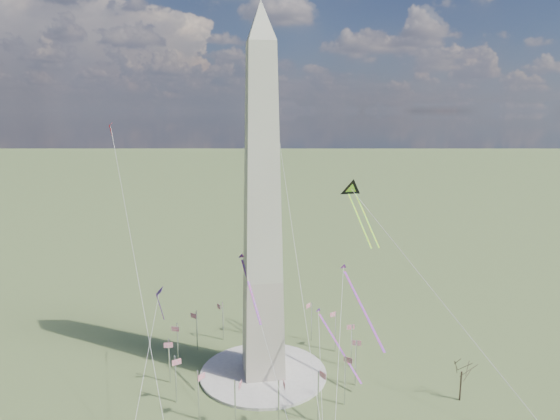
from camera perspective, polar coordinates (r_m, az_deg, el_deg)
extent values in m
plane|color=#41582C|center=(149.89, -1.91, -18.25)|extent=(2000.00, 2000.00, 0.00)
cylinder|color=beige|center=(149.69, -1.91, -18.11)|extent=(36.00, 36.00, 0.80)
pyramid|color=beige|center=(132.33, -2.20, 20.82)|extent=(9.90, 9.90, 10.00)
cylinder|color=silver|center=(152.11, 8.17, -15.13)|extent=(0.36, 0.36, 13.00)
cube|color=red|center=(150.96, 8.08, -13.11)|extent=(2.40, 0.08, 1.50)
cylinder|color=silver|center=(160.12, 6.36, -13.67)|extent=(0.36, 0.36, 13.00)
cube|color=red|center=(158.90, 6.10, -11.78)|extent=(2.25, 0.99, 1.50)
cylinder|color=silver|center=(166.20, 3.62, -12.66)|extent=(0.36, 0.36, 13.00)
cube|color=red|center=(164.76, 3.25, -10.87)|extent=(1.75, 1.75, 1.50)
cylinder|color=silver|center=(169.66, 0.34, -12.12)|extent=(0.36, 0.36, 13.00)
cube|color=red|center=(167.90, -0.10, -10.42)|extent=(0.99, 2.25, 1.50)
cylinder|color=silver|center=(170.15, -3.16, -12.06)|extent=(0.36, 0.36, 13.00)
cube|color=red|center=(167.99, -3.63, -10.43)|extent=(0.08, 2.40, 1.50)
cylinder|color=silver|center=(167.60, -6.54, -12.50)|extent=(0.36, 0.36, 13.00)
cube|color=red|center=(165.03, -7.00, -10.90)|extent=(0.99, 2.25, 1.50)
cylinder|color=silver|center=(162.28, -9.48, -13.41)|extent=(0.36, 0.36, 13.00)
cube|color=red|center=(159.32, -9.87, -11.82)|extent=(1.75, 1.75, 1.50)
cylinder|color=silver|center=(154.78, -11.61, -14.76)|extent=(0.36, 0.36, 13.00)
cube|color=red|center=(151.48, -11.89, -13.16)|extent=(2.25, 0.99, 1.50)
cylinder|color=silver|center=(146.00, -12.53, -16.48)|extent=(0.36, 0.36, 13.00)
cube|color=red|center=(142.46, -12.64, -14.83)|extent=(2.40, 0.08, 1.50)
cylinder|color=silver|center=(137.15, -11.85, -18.39)|extent=(0.36, 0.36, 13.00)
cube|color=red|center=(133.55, -11.74, -16.66)|extent=(2.25, 0.99, 1.50)
cylinder|color=silver|center=(129.72, -9.33, -20.15)|extent=(0.36, 0.36, 13.00)
cube|color=red|center=(126.25, -8.96, -18.30)|extent=(1.75, 1.75, 1.50)
cylinder|color=silver|center=(125.16, -5.15, -21.32)|extent=(0.36, 0.36, 13.00)
cube|color=red|center=(122.05, -4.58, -19.31)|extent=(0.99, 2.25, 1.50)
cylinder|color=silver|center=(124.51, -0.16, -21.46)|extent=(0.36, 0.36, 13.00)
cube|color=red|center=(121.92, 0.48, -19.30)|extent=(0.08, 2.40, 1.50)
cylinder|color=silver|center=(127.91, 4.38, -20.52)|extent=(0.36, 0.36, 13.00)
cube|color=red|center=(125.90, 4.92, -18.29)|extent=(0.99, 2.25, 1.50)
cylinder|color=silver|center=(134.59, 7.44, -18.85)|extent=(0.36, 0.36, 13.00)
cube|color=red|center=(133.05, 7.78, -16.63)|extent=(1.75, 1.75, 1.50)
cylinder|color=silver|center=(143.16, 8.66, -16.92)|extent=(0.36, 0.36, 13.00)
cube|color=red|center=(141.91, 8.76, -14.79)|extent=(2.25, 0.99, 1.50)
cylinder|color=#493C2C|center=(144.32, 19.94, -18.38)|extent=(0.42, 0.42, 8.08)
cube|color=#FFF50D|center=(147.25, 9.89, -1.08)|extent=(1.73, 17.74, 12.45)
cube|color=#FFF50D|center=(146.36, 9.07, -1.13)|extent=(1.73, 17.74, 12.45)
cube|color=#3D186C|center=(145.92, -13.61, -9.06)|extent=(2.15, 3.40, 2.71)
cube|color=#F32638|center=(147.51, -13.53, -10.69)|extent=(1.88, 3.14, 9.37)
cube|color=#F32638|center=(122.52, 9.49, -11.12)|extent=(4.10, 20.02, 12.67)
cube|color=#F32638|center=(130.81, -3.34, -9.18)|extent=(3.30, 17.99, 11.34)
cube|color=#F32638|center=(145.08, 6.81, -15.31)|extent=(7.51, 18.73, 12.39)
cube|color=red|center=(171.47, -18.81, 9.20)|extent=(1.24, 2.00, 1.65)
cube|color=red|center=(171.53, -18.78, 8.60)|extent=(0.82, 1.39, 3.78)
cube|color=silver|center=(180.50, -0.19, 8.74)|extent=(1.34, 1.96, 1.51)
cube|color=silver|center=(180.58, -0.19, 8.21)|extent=(1.00, 1.18, 3.46)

